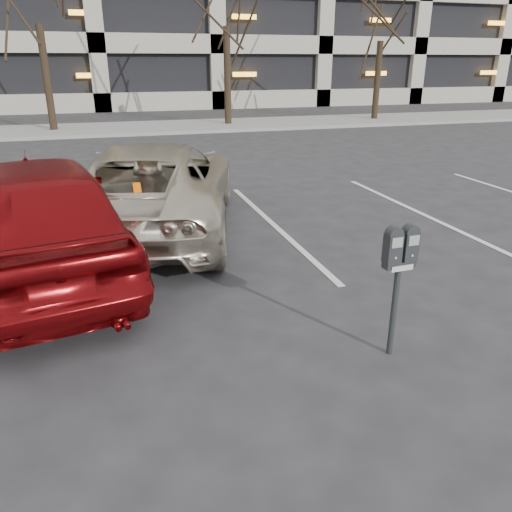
{
  "coord_description": "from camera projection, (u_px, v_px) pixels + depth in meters",
  "views": [
    {
      "loc": [
        -1.24,
        -5.34,
        2.6
      ],
      "look_at": [
        0.02,
        -1.18,
        0.9
      ],
      "focal_mm": 35.0,
      "sensor_mm": 36.0,
      "label": 1
    }
  ],
  "objects": [
    {
      "name": "ground",
      "position": [
        226.0,
        291.0,
        6.04
      ],
      "size": [
        140.0,
        140.0,
        0.0
      ],
      "primitive_type": "plane",
      "color": "#28282B",
      "rests_on": "ground"
    },
    {
      "name": "sidewalk",
      "position": [
        133.0,
        128.0,
        20.28
      ],
      "size": [
        80.0,
        4.0,
        0.12
      ],
      "primitive_type": "cube",
      "color": "gray",
      "rests_on": "ground"
    },
    {
      "name": "stall_lines",
      "position": [
        103.0,
        241.0,
        7.71
      ],
      "size": [
        16.9,
        5.2,
        0.0
      ],
      "color": "silver",
      "rests_on": "ground"
    },
    {
      "name": "parking_meter",
      "position": [
        400.0,
        260.0,
        4.41
      ],
      "size": [
        0.33,
        0.14,
        1.25
      ],
      "rotation": [
        0.0,
        0.0,
        0.05
      ],
      "color": "black",
      "rests_on": "ground"
    },
    {
      "name": "suv_silver",
      "position": [
        154.0,
        186.0,
        8.05
      ],
      "size": [
        3.61,
        5.58,
        1.43
      ],
      "rotation": [
        0.0,
        0.0,
        2.88
      ],
      "color": "beige",
      "rests_on": "ground"
    },
    {
      "name": "car_red",
      "position": [
        36.0,
        215.0,
        6.23
      ],
      "size": [
        2.74,
        4.98,
        1.6
      ],
      "primitive_type": "imported",
      "rotation": [
        0.0,
        0.0,
        3.33
      ],
      "color": "maroon",
      "rests_on": "ground"
    }
  ]
}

